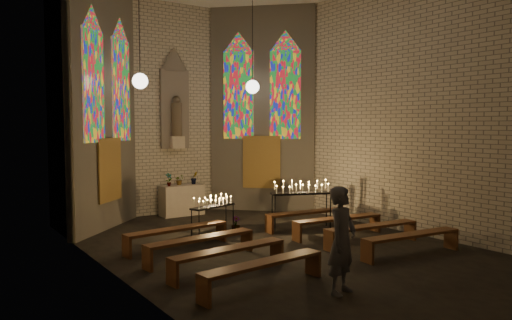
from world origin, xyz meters
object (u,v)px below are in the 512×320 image
Objects in this scene: votive_stand_left at (213,203)px; votive_stand_right at (301,190)px; altar at (182,200)px; aisle_flower_pot at (236,224)px; visitor at (342,240)px.

votive_stand_right is (2.65, -0.46, 0.21)m from votive_stand_left.
aisle_flower_pot is at bearing -87.84° from altar.
aisle_flower_pot is at bearing 57.74° from visitor.
votive_stand_right reaches higher than altar.
visitor is at bearing -102.20° from aisle_flower_pot.
aisle_flower_pot is at bearing -4.02° from votive_stand_left.
altar is 0.74× the size of visitor.
visitor is at bearing -100.10° from votive_stand_right.
votive_stand_left is (-0.71, -3.36, 0.39)m from altar.
visitor is (-1.17, -5.39, 0.73)m from aisle_flower_pot.
votive_stand_right is (1.93, -3.82, 0.61)m from altar.
votive_stand_right is 5.60m from visitor.
aisle_flower_pot is 1.09m from votive_stand_left.
visitor reaches higher than altar.
votive_stand_left reaches higher than aisle_flower_pot.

